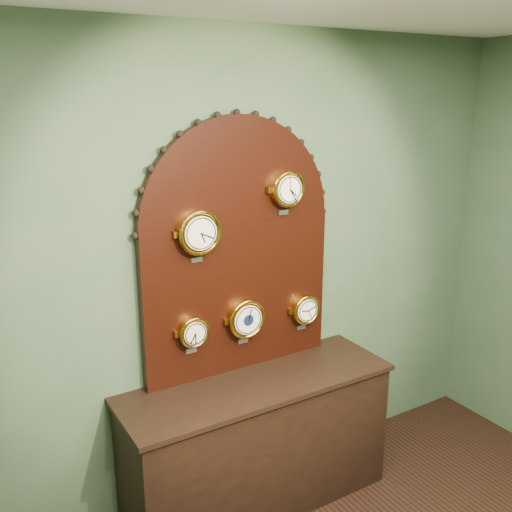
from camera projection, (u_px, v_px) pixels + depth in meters
wall_back at (234, 275)px, 3.38m from camera, size 4.00×0.00×4.00m
shop_counter at (258, 445)px, 3.44m from camera, size 1.60×0.50×0.80m
display_board at (238, 240)px, 3.28m from camera, size 1.26×0.06×1.53m
roman_clock at (199, 232)px, 3.06m from camera, size 0.25×0.08×0.30m
arabic_clock at (287, 189)px, 3.29m from camera, size 0.21×0.08×0.27m
hygrometer at (193, 332)px, 3.19m from camera, size 0.18×0.08×0.23m
barometer at (246, 319)px, 3.36m from camera, size 0.24×0.08×0.29m
tide_clock at (305, 309)px, 3.58m from camera, size 0.19×0.08×0.24m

